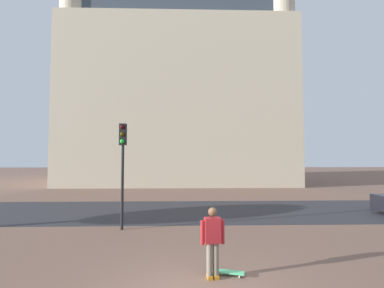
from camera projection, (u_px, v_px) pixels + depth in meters
ground_plane at (190, 208)px, 15.52m from camera, size 120.00×120.00×0.00m
street_asphalt_strip at (190, 211)px, 14.68m from camera, size 120.00×6.38×0.00m
landmark_building at (183, 93)px, 33.14m from camera, size 24.70×15.55×39.12m
person_skater at (212, 238)px, 6.59m from camera, size 0.61×0.33×1.73m
skateboard at (228, 272)px, 6.68m from camera, size 0.82×0.41×0.11m
traffic_light_pole at (123, 155)px, 11.03m from camera, size 0.28×0.34×4.38m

